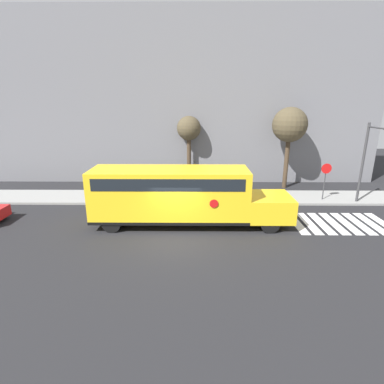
{
  "coord_description": "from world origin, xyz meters",
  "views": [
    {
      "loc": [
        0.95,
        -13.8,
        6.64
      ],
      "look_at": [
        0.8,
        2.29,
        1.74
      ],
      "focal_mm": 28.0,
      "sensor_mm": 36.0,
      "label": 1
    }
  ],
  "objects_px": {
    "stop_sign": "(325,177)",
    "tree_near_sidewalk": "(290,126)",
    "traffic_light": "(372,154)",
    "school_bus": "(179,194)",
    "tree_far_sidewalk": "(189,130)"
  },
  "relations": [
    {
      "from": "school_bus",
      "to": "traffic_light",
      "type": "height_order",
      "value": "traffic_light"
    },
    {
      "from": "school_bus",
      "to": "traffic_light",
      "type": "bearing_deg",
      "value": 13.51
    },
    {
      "from": "school_bus",
      "to": "traffic_light",
      "type": "relative_size",
      "value": 2.02
    },
    {
      "from": "traffic_light",
      "to": "tree_near_sidewalk",
      "type": "height_order",
      "value": "tree_near_sidewalk"
    },
    {
      "from": "school_bus",
      "to": "tree_near_sidewalk",
      "type": "xyz_separation_m",
      "value": [
        8.01,
        7.55,
        3.07
      ]
    },
    {
      "from": "stop_sign",
      "to": "tree_far_sidewalk",
      "type": "relative_size",
      "value": 0.48
    },
    {
      "from": "school_bus",
      "to": "stop_sign",
      "type": "bearing_deg",
      "value": 22.9
    },
    {
      "from": "stop_sign",
      "to": "traffic_light",
      "type": "xyz_separation_m",
      "value": [
        2.15,
        -1.24,
        1.76
      ]
    },
    {
      "from": "traffic_light",
      "to": "stop_sign",
      "type": "bearing_deg",
      "value": 149.97
    },
    {
      "from": "stop_sign",
      "to": "tree_far_sidewalk",
      "type": "distance_m",
      "value": 10.69
    },
    {
      "from": "school_bus",
      "to": "tree_far_sidewalk",
      "type": "distance_m",
      "value": 9.04
    },
    {
      "from": "stop_sign",
      "to": "tree_near_sidewalk",
      "type": "xyz_separation_m",
      "value": [
        -1.64,
        3.47,
        3.1
      ]
    },
    {
      "from": "school_bus",
      "to": "stop_sign",
      "type": "xyz_separation_m",
      "value": [
        9.65,
        4.07,
        -0.04
      ]
    },
    {
      "from": "stop_sign",
      "to": "tree_near_sidewalk",
      "type": "height_order",
      "value": "tree_near_sidewalk"
    },
    {
      "from": "traffic_light",
      "to": "tree_near_sidewalk",
      "type": "bearing_deg",
      "value": 128.73
    }
  ]
}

